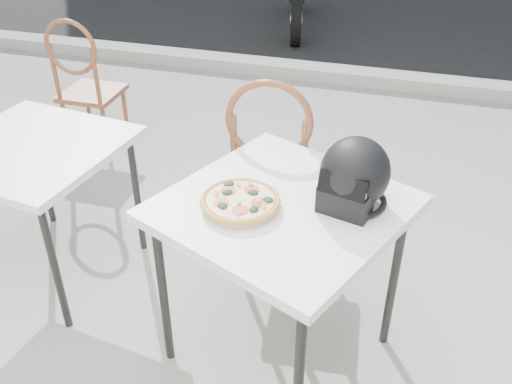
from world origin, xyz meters
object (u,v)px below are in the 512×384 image
(plate, at_px, (240,205))
(cafe_chair_main, at_px, (272,164))
(cafe_table_main, at_px, (282,219))
(cafe_table_side, at_px, (34,158))
(pizza, at_px, (240,201))
(cafe_chair_side, at_px, (84,80))
(helmet, at_px, (354,177))

(plate, distance_m, cafe_chair_main, 0.74)
(cafe_table_main, relative_size, cafe_table_side, 1.26)
(pizza, relative_size, cafe_table_side, 0.42)
(plate, bearing_deg, cafe_table_main, 24.52)
(cafe_table_side, bearing_deg, plate, -14.34)
(cafe_table_main, bearing_deg, cafe_chair_side, 140.68)
(cafe_table_main, height_order, plate, plate)
(helmet, xyz_separation_m, cafe_chair_side, (-2.09, 1.42, -0.39))
(plate, bearing_deg, pizza, 60.01)
(cafe_chair_main, bearing_deg, helmet, 125.27)
(cafe_chair_main, distance_m, cafe_table_side, 1.20)
(cafe_table_main, xyz_separation_m, cafe_chair_main, (-0.21, 0.63, -0.13))
(pizza, distance_m, cafe_table_side, 1.24)
(cafe_table_main, xyz_separation_m, helmet, (0.26, 0.08, 0.20))
(pizza, relative_size, cafe_chair_side, 0.37)
(cafe_table_main, xyz_separation_m, pizza, (-0.16, -0.07, 0.11))
(pizza, height_order, cafe_table_side, pizza)
(cafe_table_main, distance_m, cafe_table_side, 1.37)
(helmet, distance_m, cafe_table_side, 1.63)
(cafe_chair_main, relative_size, cafe_table_side, 1.24)
(cafe_table_side, bearing_deg, helmet, -5.47)
(cafe_table_main, distance_m, helmet, 0.34)
(helmet, distance_m, cafe_chair_main, 0.80)
(cafe_table_main, bearing_deg, cafe_table_side, 170.20)
(cafe_table_main, bearing_deg, helmet, 16.68)
(plate, relative_size, helmet, 1.02)
(cafe_table_side, distance_m, cafe_chair_side, 1.36)
(plate, relative_size, cafe_table_side, 0.38)
(cafe_chair_side, bearing_deg, cafe_table_side, 110.08)
(cafe_chair_main, bearing_deg, cafe_table_side, 14.19)
(cafe_table_main, distance_m, cafe_chair_main, 0.68)
(pizza, xyz_separation_m, cafe_chair_main, (-0.06, 0.70, -0.24))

